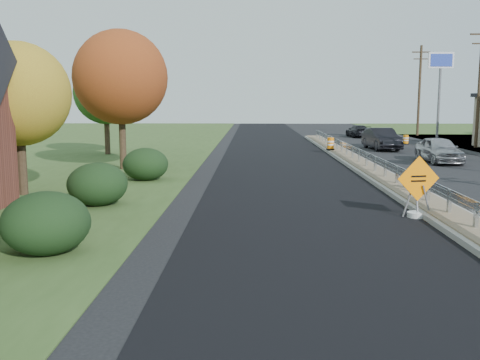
{
  "coord_description": "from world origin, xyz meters",
  "views": [
    {
      "loc": [
        -6.09,
        -18.33,
        3.62
      ],
      "look_at": [
        -6.48,
        -1.23,
        1.1
      ],
      "focal_mm": 40.0,
      "sensor_mm": 36.0,
      "label": 1
    }
  ],
  "objects_px": {
    "barrel_median_mid": "(425,181)",
    "barrel_shoulder_far": "(406,140)",
    "car_silver": "(439,150)",
    "car_dark_mid": "(381,139)",
    "barrel_median_far": "(331,144)",
    "car_dark_far": "(358,131)",
    "caution_sign": "(417,202)"
  },
  "relations": [
    {
      "from": "barrel_median_mid",
      "to": "barrel_shoulder_far",
      "type": "relative_size",
      "value": 1.0
    },
    {
      "from": "car_silver",
      "to": "car_dark_mid",
      "type": "bearing_deg",
      "value": 98.22
    },
    {
      "from": "barrel_median_far",
      "to": "caution_sign",
      "type": "bearing_deg",
      "value": -90.95
    },
    {
      "from": "car_dark_far",
      "to": "car_silver",
      "type": "bearing_deg",
      "value": 87.57
    },
    {
      "from": "car_silver",
      "to": "car_dark_far",
      "type": "distance_m",
      "value": 22.9
    },
    {
      "from": "barrel_median_far",
      "to": "car_silver",
      "type": "height_order",
      "value": "car_silver"
    },
    {
      "from": "barrel_median_mid",
      "to": "car_dark_far",
      "type": "xyz_separation_m",
      "value": [
        4.16,
        34.48,
        0.01
      ]
    },
    {
      "from": "barrel_median_mid",
      "to": "car_silver",
      "type": "distance_m",
      "value": 12.43
    },
    {
      "from": "barrel_median_far",
      "to": "barrel_shoulder_far",
      "type": "xyz_separation_m",
      "value": [
        7.55,
        7.97,
        -0.26
      ]
    },
    {
      "from": "barrel_median_far",
      "to": "barrel_median_mid",
      "type": "bearing_deg",
      "value": -86.37
    },
    {
      "from": "barrel_median_mid",
      "to": "caution_sign",
      "type": "bearing_deg",
      "value": -110.72
    },
    {
      "from": "car_dark_mid",
      "to": "car_dark_far",
      "type": "distance_m",
      "value": 14.35
    },
    {
      "from": "barrel_median_mid",
      "to": "car_silver",
      "type": "xyz_separation_m",
      "value": [
        4.51,
        11.58,
        0.16
      ]
    },
    {
      "from": "barrel_shoulder_far",
      "to": "barrel_median_mid",
      "type": "bearing_deg",
      "value": -104.3
    },
    {
      "from": "car_dark_mid",
      "to": "car_silver",
      "type": "bearing_deg",
      "value": -85.38
    },
    {
      "from": "barrel_median_far",
      "to": "car_dark_far",
      "type": "height_order",
      "value": "car_dark_far"
    },
    {
      "from": "barrel_median_far",
      "to": "car_dark_far",
      "type": "relative_size",
      "value": 0.2
    },
    {
      "from": "car_silver",
      "to": "car_dark_mid",
      "type": "relative_size",
      "value": 0.91
    },
    {
      "from": "caution_sign",
      "to": "barrel_median_far",
      "type": "distance_m",
      "value": 21.17
    },
    {
      "from": "car_dark_far",
      "to": "car_dark_mid",
      "type": "bearing_deg",
      "value": 82.64
    },
    {
      "from": "barrel_median_mid",
      "to": "car_dark_far",
      "type": "bearing_deg",
      "value": 83.12
    },
    {
      "from": "barrel_median_far",
      "to": "barrel_shoulder_far",
      "type": "relative_size",
      "value": 1.09
    },
    {
      "from": "barrel_median_mid",
      "to": "car_silver",
      "type": "relative_size",
      "value": 0.18
    },
    {
      "from": "car_silver",
      "to": "car_dark_mid",
      "type": "xyz_separation_m",
      "value": [
        -1.37,
        8.58,
        0.05
      ]
    },
    {
      "from": "car_silver",
      "to": "car_dark_far",
      "type": "height_order",
      "value": "car_silver"
    },
    {
      "from": "car_silver",
      "to": "car_dark_mid",
      "type": "distance_m",
      "value": 8.69
    },
    {
      "from": "caution_sign",
      "to": "barrel_median_far",
      "type": "bearing_deg",
      "value": 76.05
    },
    {
      "from": "caution_sign",
      "to": "car_silver",
      "type": "relative_size",
      "value": 0.43
    },
    {
      "from": "barrel_median_far",
      "to": "barrel_shoulder_far",
      "type": "distance_m",
      "value": 10.98
    },
    {
      "from": "barrel_median_mid",
      "to": "car_dark_mid",
      "type": "bearing_deg",
      "value": 81.14
    },
    {
      "from": "barrel_median_mid",
      "to": "barrel_shoulder_far",
      "type": "distance_m",
      "value": 26.11
    },
    {
      "from": "car_dark_mid",
      "to": "car_dark_far",
      "type": "relative_size",
      "value": 1.17
    }
  ]
}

